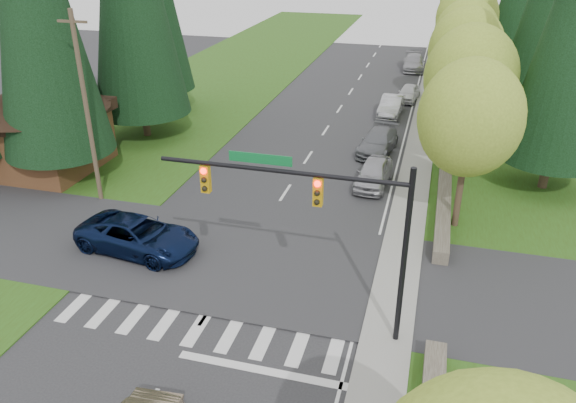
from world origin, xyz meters
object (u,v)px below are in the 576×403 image
at_px(suv_navy, 138,235).
at_px(parked_car_a, 374,173).
at_px(parked_car_d, 409,93).
at_px(parked_car_b, 378,142).
at_px(parked_car_c, 391,106).
at_px(parked_car_e, 414,63).

height_order(suv_navy, parked_car_a, suv_navy).
bearing_deg(parked_car_d, parked_car_a, -84.77).
bearing_deg(parked_car_a, parked_car_b, 98.49).
height_order(suv_navy, parked_car_c, suv_navy).
height_order(parked_car_a, parked_car_d, parked_car_a).
height_order(suv_navy, parked_car_b, suv_navy).
bearing_deg(parked_car_b, parked_car_d, 92.27).
distance_m(parked_car_a, parked_car_c, 13.61).
bearing_deg(parked_car_d, suv_navy, -102.46).
xyz_separation_m(parked_car_c, parked_car_d, (1.00, 4.56, -0.09)).
distance_m(parked_car_d, parked_car_e, 11.53).
height_order(parked_car_a, parked_car_e, parked_car_e).
bearing_deg(parked_car_b, parked_car_a, -78.75).
bearing_deg(parked_car_c, suv_navy, -108.15).
relative_size(parked_car_a, parked_car_c, 0.96).
height_order(parked_car_c, parked_car_d, parked_car_c).
xyz_separation_m(parked_car_d, parked_car_e, (-0.37, 11.52, 0.09)).
relative_size(suv_navy, parked_car_e, 1.11).
xyz_separation_m(parked_car_b, parked_car_e, (0.63, 24.37, 0.04)).
xyz_separation_m(parked_car_b, parked_car_c, (0.00, 8.28, 0.04)).
bearing_deg(parked_car_e, parked_car_b, -95.22).
distance_m(suv_navy, parked_car_a, 13.84).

